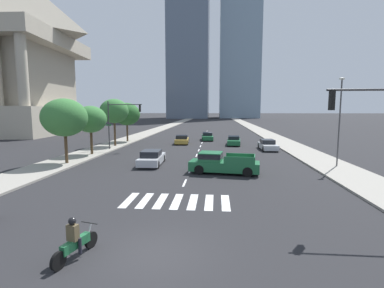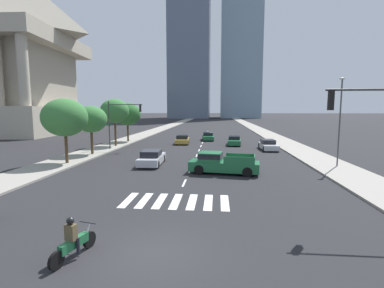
{
  "view_description": "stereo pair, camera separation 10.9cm",
  "coord_description": "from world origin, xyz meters",
  "px_view_note": "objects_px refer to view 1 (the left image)",
  "views": [
    {
      "loc": [
        2.14,
        -9.3,
        5.07
      ],
      "look_at": [
        0.0,
        15.83,
        2.0
      ],
      "focal_mm": 26.52,
      "sensor_mm": 36.0,
      "label": 1
    },
    {
      "loc": [
        2.25,
        -9.29,
        5.07
      ],
      "look_at": [
        0.0,
        15.83,
        2.0
      ],
      "focal_mm": 26.52,
      "sensor_mm": 36.0,
      "label": 2
    }
  ],
  "objects_px": {
    "street_lamp_east": "(340,116)",
    "sedan_green_3": "(234,141)",
    "pickup_truck": "(221,163)",
    "sedan_gold_0": "(182,140)",
    "street_tree_fourth": "(127,114)",
    "sedan_silver_2": "(152,158)",
    "sedan_green_4": "(207,137)",
    "street_tree_nearest": "(64,118)",
    "street_tree_second": "(91,119)",
    "traffic_signal_far": "(121,116)",
    "motorcycle_trailing": "(75,242)",
    "street_tree_third": "(114,111)",
    "sedan_silver_1": "(268,145)"
  },
  "relations": [
    {
      "from": "street_tree_third",
      "to": "street_tree_nearest",
      "type": "bearing_deg",
      "value": -90.0
    },
    {
      "from": "motorcycle_trailing",
      "to": "sedan_green_3",
      "type": "relative_size",
      "value": 0.46
    },
    {
      "from": "street_tree_second",
      "to": "traffic_signal_far",
      "type": "bearing_deg",
      "value": 64.97
    },
    {
      "from": "sedan_silver_1",
      "to": "sedan_green_4",
      "type": "bearing_deg",
      "value": -144.87
    },
    {
      "from": "street_lamp_east",
      "to": "sedan_green_4",
      "type": "bearing_deg",
      "value": 119.18
    },
    {
      "from": "sedan_green_4",
      "to": "sedan_gold_0",
      "type": "bearing_deg",
      "value": -38.01
    },
    {
      "from": "motorcycle_trailing",
      "to": "street_tree_fourth",
      "type": "relative_size",
      "value": 0.36
    },
    {
      "from": "pickup_truck",
      "to": "street_tree_second",
      "type": "height_order",
      "value": "street_tree_second"
    },
    {
      "from": "sedan_gold_0",
      "to": "street_lamp_east",
      "type": "relative_size",
      "value": 0.57
    },
    {
      "from": "motorcycle_trailing",
      "to": "street_tree_second",
      "type": "bearing_deg",
      "value": 37.2
    },
    {
      "from": "motorcycle_trailing",
      "to": "street_lamp_east",
      "type": "xyz_separation_m",
      "value": [
        15.37,
        16.68,
        3.98
      ]
    },
    {
      "from": "sedan_gold_0",
      "to": "street_tree_fourth",
      "type": "bearing_deg",
      "value": 78.08
    },
    {
      "from": "traffic_signal_far",
      "to": "street_tree_second",
      "type": "bearing_deg",
      "value": -115.03
    },
    {
      "from": "traffic_signal_far",
      "to": "street_tree_third",
      "type": "height_order",
      "value": "street_tree_third"
    },
    {
      "from": "street_tree_third",
      "to": "pickup_truck",
      "type": "bearing_deg",
      "value": -46.88
    },
    {
      "from": "sedan_silver_2",
      "to": "sedan_green_3",
      "type": "height_order",
      "value": "sedan_silver_2"
    },
    {
      "from": "traffic_signal_far",
      "to": "street_lamp_east",
      "type": "relative_size",
      "value": 0.78
    },
    {
      "from": "pickup_truck",
      "to": "sedan_green_3",
      "type": "distance_m",
      "value": 18.68
    },
    {
      "from": "street_lamp_east",
      "to": "street_tree_fourth",
      "type": "distance_m",
      "value": 30.05
    },
    {
      "from": "motorcycle_trailing",
      "to": "street_tree_fourth",
      "type": "height_order",
      "value": "street_tree_fourth"
    },
    {
      "from": "sedan_green_3",
      "to": "sedan_green_4",
      "type": "relative_size",
      "value": 1.01
    },
    {
      "from": "sedan_green_3",
      "to": "traffic_signal_far",
      "type": "bearing_deg",
      "value": -61.79
    },
    {
      "from": "pickup_truck",
      "to": "street_tree_fourth",
      "type": "xyz_separation_m",
      "value": [
        -14.2,
        20.61,
        3.56
      ]
    },
    {
      "from": "motorcycle_trailing",
      "to": "pickup_truck",
      "type": "xyz_separation_m",
      "value": [
        5.16,
        13.59,
        0.23
      ]
    },
    {
      "from": "motorcycle_trailing",
      "to": "traffic_signal_far",
      "type": "bearing_deg",
      "value": 29.71
    },
    {
      "from": "traffic_signal_far",
      "to": "street_tree_third",
      "type": "xyz_separation_m",
      "value": [
        -1.97,
        3.14,
        0.63
      ]
    },
    {
      "from": "sedan_green_3",
      "to": "street_tree_nearest",
      "type": "distance_m",
      "value": 23.27
    },
    {
      "from": "sedan_silver_1",
      "to": "sedan_green_3",
      "type": "relative_size",
      "value": 1.03
    },
    {
      "from": "pickup_truck",
      "to": "sedan_gold_0",
      "type": "relative_size",
      "value": 1.3
    },
    {
      "from": "street_lamp_east",
      "to": "street_tree_third",
      "type": "distance_m",
      "value": 27.23
    },
    {
      "from": "sedan_silver_1",
      "to": "street_tree_second",
      "type": "bearing_deg",
      "value": -74.76
    },
    {
      "from": "pickup_truck",
      "to": "street_tree_second",
      "type": "relative_size",
      "value": 1.07
    },
    {
      "from": "pickup_truck",
      "to": "sedan_green_4",
      "type": "xyz_separation_m",
      "value": [
        -1.84,
        24.65,
        -0.22
      ]
    },
    {
      "from": "sedan_gold_0",
      "to": "sedan_green_4",
      "type": "bearing_deg",
      "value": -37.54
    },
    {
      "from": "pickup_truck",
      "to": "sedan_green_3",
      "type": "height_order",
      "value": "pickup_truck"
    },
    {
      "from": "sedan_silver_2",
      "to": "traffic_signal_far",
      "type": "bearing_deg",
      "value": 31.61
    },
    {
      "from": "motorcycle_trailing",
      "to": "traffic_signal_far",
      "type": "xyz_separation_m",
      "value": [
        -7.06,
        25.62,
        3.63
      ]
    },
    {
      "from": "street_tree_second",
      "to": "street_tree_fourth",
      "type": "xyz_separation_m",
      "value": [
        0.0,
        12.82,
        0.37
      ]
    },
    {
      "from": "pickup_truck",
      "to": "sedan_silver_2",
      "type": "relative_size",
      "value": 1.18
    },
    {
      "from": "sedan_silver_1",
      "to": "traffic_signal_far",
      "type": "bearing_deg",
      "value": -85.6
    },
    {
      "from": "sedan_green_4",
      "to": "sedan_green_3",
      "type": "bearing_deg",
      "value": 29.35
    },
    {
      "from": "pickup_truck",
      "to": "street_tree_third",
      "type": "bearing_deg",
      "value": -38.95
    },
    {
      "from": "street_lamp_east",
      "to": "street_tree_second",
      "type": "xyz_separation_m",
      "value": [
        -24.41,
        4.71,
        -0.56
      ]
    },
    {
      "from": "motorcycle_trailing",
      "to": "sedan_green_3",
      "type": "distance_m",
      "value": 32.97
    },
    {
      "from": "sedan_gold_0",
      "to": "traffic_signal_far",
      "type": "relative_size",
      "value": 0.74
    },
    {
      "from": "street_tree_fourth",
      "to": "sedan_silver_1",
      "type": "bearing_deg",
      "value": -18.08
    },
    {
      "from": "sedan_gold_0",
      "to": "street_tree_fourth",
      "type": "xyz_separation_m",
      "value": [
        -8.73,
        1.31,
        3.78
      ]
    },
    {
      "from": "street_lamp_east",
      "to": "sedan_green_3",
      "type": "bearing_deg",
      "value": 117.5
    },
    {
      "from": "motorcycle_trailing",
      "to": "street_lamp_east",
      "type": "relative_size",
      "value": 0.28
    },
    {
      "from": "sedan_gold_0",
      "to": "traffic_signal_far",
      "type": "bearing_deg",
      "value": 133.77
    }
  ]
}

